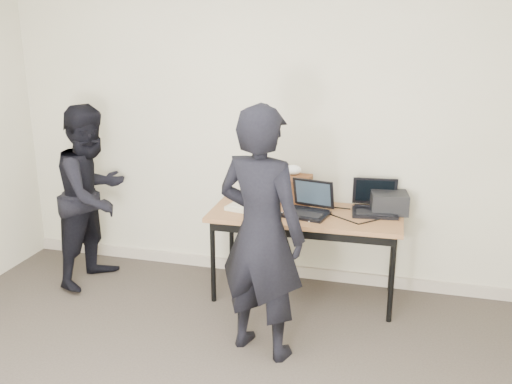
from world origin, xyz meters
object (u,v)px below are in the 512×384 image
(laptop_right, at_px, (375,205))
(equipment_box, at_px, (389,202))
(laptop_beige, at_px, (248,203))
(laptop_center, at_px, (309,206))
(desk, at_px, (305,220))
(person_typist, at_px, (261,234))
(leather_satchel, at_px, (289,188))
(person_observer, at_px, (93,195))

(laptop_right, relative_size, equipment_box, 1.37)
(laptop_beige, height_order, laptop_center, laptop_center)
(desk, relative_size, laptop_right, 3.95)
(desk, relative_size, person_typist, 0.89)
(laptop_center, xyz_separation_m, laptop_right, (0.50, 0.18, 0.00))
(desk, distance_m, laptop_beige, 0.49)
(laptop_right, relative_size, leather_satchel, 1.05)
(desk, bearing_deg, laptop_right, 17.20)
(equipment_box, bearing_deg, person_observer, -172.30)
(desk, xyz_separation_m, equipment_box, (0.63, 0.19, 0.14))
(laptop_right, distance_m, equipment_box, 0.11)
(person_typist, distance_m, person_observer, 1.80)
(desk, distance_m, equipment_box, 0.67)
(desk, xyz_separation_m, person_observer, (-1.79, -0.13, 0.10))
(leather_satchel, bearing_deg, person_observer, -165.94)
(leather_satchel, xyz_separation_m, equipment_box, (0.81, -0.04, -0.05))
(laptop_right, relative_size, person_observer, 0.25)
(leather_satchel, distance_m, person_typist, 1.08)
(laptop_beige, relative_size, equipment_box, 1.15)
(laptop_beige, distance_m, person_typist, 0.93)
(person_typist, relative_size, person_observer, 1.11)
(equipment_box, height_order, person_typist, person_typist)
(desk, bearing_deg, equipment_box, 15.67)
(desk, distance_m, leather_satchel, 0.34)
(leather_satchel, xyz_separation_m, person_observer, (-1.61, -0.36, -0.08))
(laptop_beige, relative_size, person_observer, 0.21)
(desk, xyz_separation_m, person_typist, (-0.14, -0.85, 0.19))
(laptop_right, distance_m, person_typist, 1.22)
(laptop_center, xyz_separation_m, equipment_box, (0.61, 0.20, 0.02))
(person_typist, bearing_deg, person_observer, -6.73)
(equipment_box, height_order, person_observer, person_observer)
(laptop_right, bearing_deg, desk, -167.63)
(laptop_center, distance_m, equipment_box, 0.64)
(laptop_center, bearing_deg, leather_satchel, 142.73)
(desk, height_order, person_observer, person_observer)
(laptop_beige, xyz_separation_m, person_typist, (0.33, -0.86, 0.09))
(leather_satchel, bearing_deg, equipment_box, -1.17)
(leather_satchel, bearing_deg, laptop_beige, -142.05)
(leather_satchel, height_order, equipment_box, leather_satchel)
(desk, relative_size, equipment_box, 5.42)
(laptop_center, bearing_deg, laptop_right, 30.96)
(laptop_center, bearing_deg, person_observer, -164.51)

